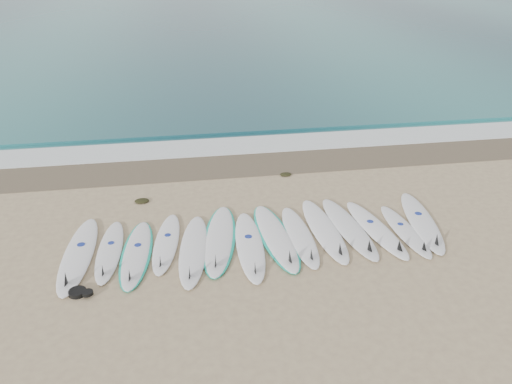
{
  "coord_description": "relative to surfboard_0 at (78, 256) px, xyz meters",
  "views": [
    {
      "loc": [
        -1.54,
        -8.97,
        5.84
      ],
      "look_at": [
        0.12,
        1.53,
        0.4
      ],
      "focal_mm": 35.0,
      "sensor_mm": 36.0,
      "label": 1
    }
  ],
  "objects": [
    {
      "name": "foam_band",
      "position": [
        3.81,
        5.57,
        -0.04
      ],
      "size": [
        120.0,
        1.4,
        0.04
      ],
      "primitive_type": "cube",
      "color": "silver",
      "rests_on": "ground"
    },
    {
      "name": "surfboard_9",
      "position": [
        5.25,
        0.15,
        -0.0
      ],
      "size": [
        0.69,
        2.82,
        0.36
      ],
      "rotation": [
        0.0,
        0.0,
        0.04
      ],
      "color": "white",
      "rests_on": "ground"
    },
    {
      "name": "surfboard_2",
      "position": [
        1.17,
        -0.11,
        -0.02
      ],
      "size": [
        0.8,
        2.59,
        0.32
      ],
      "rotation": [
        0.0,
        0.0,
        -0.07
      ],
      "color": "silver",
      "rests_on": "ground"
    },
    {
      "name": "surfboard_12",
      "position": [
        7.01,
        -0.15,
        -0.01
      ],
      "size": [
        0.58,
        2.31,
        0.29
      ],
      "rotation": [
        0.0,
        0.0,
        0.04
      ],
      "color": "white",
      "rests_on": "ground"
    },
    {
      "name": "surfboard_4",
      "position": [
        2.33,
        -0.19,
        -0.0
      ],
      "size": [
        0.88,
        2.78,
        0.35
      ],
      "rotation": [
        0.0,
        0.0,
        -0.11
      ],
      "color": "white",
      "rests_on": "ground"
    },
    {
      "name": "surfboard_13",
      "position": [
        7.54,
        0.15,
        -0.0
      ],
      "size": [
        1.01,
        2.86,
        0.36
      ],
      "rotation": [
        0.0,
        0.0,
        -0.16
      ],
      "color": "white",
      "rests_on": "ground"
    },
    {
      "name": "surfboard_5",
      "position": [
        2.91,
        0.17,
        -0.01
      ],
      "size": [
        1.14,
        2.94,
        0.36
      ],
      "rotation": [
        0.0,
        0.0,
        -0.16
      ],
      "color": "white",
      "rests_on": "ground"
    },
    {
      "name": "wave_crest",
      "position": [
        3.81,
        7.07,
        -0.01
      ],
      "size": [
        120.0,
        1.0,
        0.1
      ],
      "primitive_type": "cube",
      "color": "#1E5D63",
      "rests_on": "ground"
    },
    {
      "name": "surfboard_10",
      "position": [
        5.82,
        0.15,
        -0.0
      ],
      "size": [
        0.85,
        2.83,
        0.36
      ],
      "rotation": [
        0.0,
        0.0,
        0.1
      ],
      "color": "white",
      "rests_on": "ground"
    },
    {
      "name": "seaweed_far",
      "position": [
        5.01,
        3.23,
        -0.03
      ],
      "size": [
        0.32,
        0.25,
        0.06
      ],
      "primitive_type": "ellipsoid",
      "color": "black",
      "rests_on": "ground"
    },
    {
      "name": "ground",
      "position": [
        3.81,
        0.07,
        -0.06
      ],
      "size": [
        120.0,
        120.0,
        0.0
      ],
      "primitive_type": "plane",
      "color": "tan"
    },
    {
      "name": "ocean",
      "position": [
        3.81,
        32.57,
        -0.05
      ],
      "size": [
        120.0,
        55.0,
        0.03
      ],
      "primitive_type": "cube",
      "color": "#1E5D63",
      "rests_on": "ground"
    },
    {
      "name": "leash_coil",
      "position": [
        0.22,
        -1.21,
        -0.01
      ],
      "size": [
        0.46,
        0.36,
        0.11
      ],
      "color": "black",
      "rests_on": "ground"
    },
    {
      "name": "surfboard_8",
      "position": [
        4.65,
        -0.0,
        -0.01
      ],
      "size": [
        0.58,
        2.57,
        0.33
      ],
      "rotation": [
        0.0,
        0.0,
        0.02
      ],
      "color": "white",
      "rests_on": "ground"
    },
    {
      "name": "surfboard_7",
      "position": [
        4.13,
        0.08,
        -0.01
      ],
      "size": [
        0.92,
        2.89,
        0.36
      ],
      "rotation": [
        0.0,
        0.0,
        0.09
      ],
      "color": "white",
      "rests_on": "ground"
    },
    {
      "name": "wet_sand_band",
      "position": [
        3.81,
        4.17,
        -0.06
      ],
      "size": [
        120.0,
        1.8,
        0.01
      ],
      "primitive_type": "cube",
      "color": "brown",
      "rests_on": "ground"
    },
    {
      "name": "seaweed_near",
      "position": [
        1.18,
        2.27,
        -0.03
      ],
      "size": [
        0.35,
        0.28,
        0.07
      ],
      "primitive_type": "ellipsoid",
      "color": "black",
      "rests_on": "ground"
    },
    {
      "name": "surfboard_11",
      "position": [
        6.41,
        0.01,
        -0.01
      ],
      "size": [
        0.91,
        2.67,
        0.34
      ],
      "rotation": [
        0.0,
        0.0,
        0.14
      ],
      "color": "white",
      "rests_on": "ground"
    },
    {
      "name": "surfboard_1",
      "position": [
        0.62,
        0.06,
        -0.01
      ],
      "size": [
        0.58,
        2.4,
        0.3
      ],
      "rotation": [
        0.0,
        0.0,
        -0.04
      ],
      "color": "silver",
      "rests_on": "ground"
    },
    {
      "name": "surfboard_0",
      "position": [
        0.0,
        0.0,
        0.0
      ],
      "size": [
        0.73,
        2.9,
        0.37
      ],
      "rotation": [
        0.0,
        0.0,
        -0.05
      ],
      "color": "white",
      "rests_on": "ground"
    },
    {
      "name": "surfboard_3",
      "position": [
        1.78,
        0.18,
        -0.01
      ],
      "size": [
        0.79,
        2.45,
        0.31
      ],
      "rotation": [
        0.0,
        0.0,
        -0.12
      ],
      "color": "white",
      "rests_on": "ground"
    },
    {
      "name": "surfboard_6",
      "position": [
        3.52,
        -0.21,
        -0.0
      ],
      "size": [
        0.68,
        2.77,
        0.35
      ],
      "rotation": [
        0.0,
        0.0,
        -0.04
      ],
      "color": "white",
      "rests_on": "ground"
    }
  ]
}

